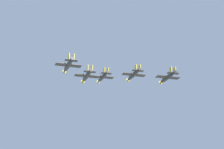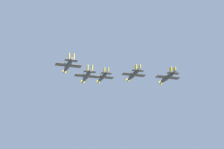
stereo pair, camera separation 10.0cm
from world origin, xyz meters
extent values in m
ellipsoid|color=#2D3338|center=(-11.38, -21.15, 167.89)|extent=(12.61, 10.15, 1.85)
cone|color=gold|center=(-17.78, -16.32, 167.89)|extent=(2.43, 2.37, 1.57)
ellipsoid|color=#334751|center=(-13.91, -19.24, 168.59)|extent=(2.81, 2.59, 1.08)
cube|color=#2D3338|center=(-10.80, -21.59, 167.79)|extent=(8.82, 10.19, 0.19)
cube|color=gold|center=(-13.59, -25.28, 167.84)|extent=(2.80, 2.36, 0.22)
cube|color=gold|center=(-8.02, -17.89, 167.84)|extent=(2.80, 2.36, 0.22)
cube|color=#2D3338|center=(-6.55, -24.79, 167.89)|extent=(4.78, 5.30, 0.19)
cube|color=gold|center=(-7.34, -25.36, 169.23)|extent=(1.79, 1.44, 2.67)
cube|color=gold|center=(-6.22, -23.88, 169.23)|extent=(1.79, 1.44, 2.67)
cylinder|color=black|center=(-5.30, -25.74, 167.89)|extent=(1.60, 1.65, 1.30)
ellipsoid|color=#2D3338|center=(-7.97, -37.66, 163.07)|extent=(12.97, 11.03, 1.94)
cone|color=gold|center=(-14.52, -32.35, 163.07)|extent=(2.55, 2.51, 1.65)
ellipsoid|color=#334751|center=(-10.56, -35.56, 163.80)|extent=(2.93, 2.76, 1.13)
cube|color=#2D3338|center=(-7.39, -38.13, 162.96)|extent=(9.48, 10.56, 0.19)
cube|color=gold|center=(-10.44, -41.91, 163.01)|extent=(2.89, 2.55, 0.23)
cube|color=gold|center=(-4.33, -34.36, 163.01)|extent=(2.89, 2.55, 0.23)
cube|color=#2D3338|center=(-3.04, -41.65, 163.07)|extent=(5.11, 5.52, 0.19)
cube|color=gold|center=(-3.89, -42.22, 164.47)|extent=(1.84, 1.56, 2.81)
cube|color=gold|center=(-2.66, -40.71, 164.47)|extent=(1.84, 1.56, 2.81)
cylinder|color=black|center=(-1.77, -42.69, 163.07)|extent=(1.70, 1.74, 1.36)
ellipsoid|color=#2D3338|center=(5.46, -20.45, 165.88)|extent=(12.95, 10.70, 1.92)
cone|color=gold|center=(-1.10, -15.33, 165.88)|extent=(2.52, 2.47, 1.63)
ellipsoid|color=#334751|center=(2.87, -18.43, 166.60)|extent=(2.90, 2.71, 1.12)
cube|color=#2D3338|center=(6.05, -20.91, 165.77)|extent=(9.25, 10.50, 0.19)
cube|color=gold|center=(3.09, -24.69, 165.82)|extent=(2.88, 2.48, 0.23)
cube|color=gold|center=(9.00, -17.13, 165.82)|extent=(2.88, 2.48, 0.23)
cube|color=#2D3338|center=(10.40, -24.31, 165.88)|extent=(5.00, 5.48, 0.19)
cube|color=gold|center=(9.57, -24.88, 167.26)|extent=(1.84, 1.51, 2.77)
cube|color=gold|center=(10.76, -23.37, 167.26)|extent=(1.84, 1.51, 2.77)
cylinder|color=black|center=(11.68, -25.31, 165.88)|extent=(1.67, 1.72, 1.34)
ellipsoid|color=#2D3338|center=(-4.57, -54.16, 162.34)|extent=(12.89, 10.57, 1.91)
cone|color=gold|center=(-11.10, -49.11, 162.34)|extent=(2.50, 2.45, 1.62)
ellipsoid|color=#334751|center=(-7.15, -52.17, 163.05)|extent=(2.88, 2.68, 1.11)
cube|color=#2D3338|center=(-3.98, -54.61, 162.23)|extent=(9.15, 10.44, 0.19)
cube|color=gold|center=(-6.89, -58.38, 162.28)|extent=(2.86, 2.45, 0.23)
cube|color=gold|center=(-1.07, -50.85, 162.28)|extent=(2.86, 2.45, 0.23)
cube|color=#2D3338|center=(0.36, -57.97, 162.34)|extent=(4.95, 5.44, 0.19)
cube|color=gold|center=(-0.46, -58.54, 163.71)|extent=(1.83, 1.50, 2.75)
cube|color=gold|center=(0.70, -57.03, 163.71)|extent=(1.83, 1.50, 2.75)
cylinder|color=black|center=(1.63, -58.95, 162.34)|extent=(1.65, 1.70, 1.33)
ellipsoid|color=#2D3338|center=(22.30, -19.75, 161.52)|extent=(12.64, 10.38, 1.87)
cone|color=gold|center=(15.90, -14.79, 161.52)|extent=(2.45, 2.40, 1.59)
ellipsoid|color=#334751|center=(19.77, -17.79, 162.22)|extent=(2.83, 2.63, 1.09)
cube|color=#2D3338|center=(22.87, -20.19, 161.42)|extent=(8.99, 10.24, 0.19)
cube|color=gold|center=(20.01, -23.89, 161.47)|extent=(2.81, 2.41, 0.22)
cube|color=gold|center=(25.73, -16.50, 161.47)|extent=(2.81, 2.41, 0.22)
cube|color=#2D3338|center=(27.12, -23.49, 161.52)|extent=(4.86, 5.34, 0.19)
cube|color=gold|center=(26.32, -24.05, 162.87)|extent=(1.79, 1.47, 2.70)
cube|color=gold|center=(27.47, -22.57, 162.87)|extent=(1.79, 1.47, 2.70)
cylinder|color=black|center=(28.37, -24.45, 161.52)|extent=(1.62, 1.67, 1.31)
camera|label=1|loc=(106.99, -182.66, 99.51)|focal=71.43mm
camera|label=2|loc=(107.07, -182.61, 99.51)|focal=71.43mm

